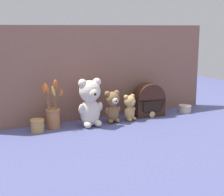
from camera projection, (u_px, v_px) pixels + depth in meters
ground_plane at (113, 123)px, 2.25m from camera, size 4.00×4.00×0.00m
backdrop_wall at (102, 72)px, 2.33m from camera, size 1.65×0.02×0.63m
teddy_bear_large at (90, 102)px, 2.14m from camera, size 0.16×0.15×0.30m
teddy_bear_medium at (112, 106)px, 2.24m from camera, size 0.11×0.11×0.21m
teddy_bear_small at (130, 107)px, 2.29m from camera, size 0.10×0.09×0.18m
flower_vase at (53, 114)px, 2.11m from camera, size 0.13×0.10×0.31m
vintage_radio at (149, 102)px, 2.40m from camera, size 0.22×0.13×0.23m
decorative_tin_tall at (37, 126)px, 2.04m from camera, size 0.08×0.08×0.08m
decorative_tin_short at (185, 109)px, 2.52m from camera, size 0.09×0.09×0.05m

